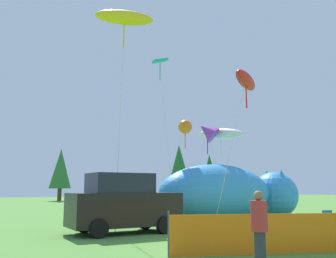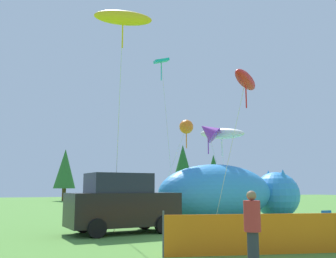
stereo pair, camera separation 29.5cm
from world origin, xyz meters
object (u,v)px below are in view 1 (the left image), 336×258
folding_chair (331,221)px  parked_car (123,204)px  kite_orange_flower (185,127)px  kite_red_lizard (246,81)px  kite_teal_diamond (160,64)px  kite_purple_delta (207,131)px  inflatable_cat (231,195)px  kite_white_ghost (221,134)px  spectator_in_black_shirt (259,226)px  kite_yellow_hero (124,18)px

folding_chair → parked_car: bearing=-125.0°
parked_car → kite_orange_flower: size_ratio=0.76×
kite_red_lizard → kite_teal_diamond: kite_teal_diamond is taller
kite_orange_flower → kite_purple_delta: bearing=-76.6°
parked_car → kite_purple_delta: (5.90, 3.91, 3.73)m
kite_orange_flower → inflatable_cat: bearing=-70.3°
inflatable_cat → kite_orange_flower: size_ratio=1.61×
parked_car → folding_chair: size_ratio=4.76×
folding_chair → inflatable_cat: 6.61m
kite_white_ghost → kite_orange_flower: bearing=123.9°
kite_red_lizard → kite_orange_flower: bearing=91.9°
folding_chair → spectator_in_black_shirt: spectator_in_black_shirt is taller
kite_purple_delta → kite_teal_diamond: (-1.55, 3.23, 4.70)m
inflatable_cat → spectator_in_black_shirt: size_ratio=5.56×
kite_yellow_hero → kite_orange_flower: 8.82m
kite_yellow_hero → parked_car: bearing=42.7°
inflatable_cat → kite_purple_delta: kite_purple_delta is taller
kite_white_ghost → kite_purple_delta: 0.85m
kite_purple_delta → folding_chair: bearing=-85.0°
inflatable_cat → kite_orange_flower: kite_orange_flower is taller
parked_car → kite_orange_flower: (5.44, 5.82, 4.21)m
inflatable_cat → kite_yellow_hero: size_ratio=1.02×
parked_car → kite_white_ghost: (6.74, 3.89, 3.62)m
kite_purple_delta → kite_teal_diamond: bearing=115.7°
kite_yellow_hero → kite_purple_delta: (6.05, 4.05, -3.79)m
kite_yellow_hero → kite_purple_delta: bearing=33.8°
inflatable_cat → kite_white_ghost: size_ratio=1.76×
parked_car → kite_orange_flower: bearing=40.8°
inflatable_cat → kite_yellow_hero: kite_yellow_hero is taller
kite_yellow_hero → kite_teal_diamond: (4.49, 7.27, 0.91)m
parked_car → spectator_in_black_shirt: 7.35m
spectator_in_black_shirt → kite_purple_delta: bearing=66.2°
kite_white_ghost → kite_yellow_hero: bearing=-149.7°
kite_orange_flower → kite_purple_delta: (0.45, -1.91, -0.47)m
kite_white_ghost → kite_yellow_hero: size_ratio=0.58×
kite_white_ghost → kite_yellow_hero: (-6.89, -4.03, 3.90)m
inflatable_cat → kite_teal_diamond: bearing=104.8°
kite_red_lizard → kite_white_ghost: kite_red_lizard is taller
kite_orange_flower → kite_teal_diamond: (-1.10, 1.31, 4.22)m
folding_chair → inflatable_cat: (-0.01, 6.56, 0.79)m
kite_red_lizard → kite_yellow_hero: bearing=178.6°
folding_chair → kite_purple_delta: bearing=-179.7°
kite_orange_flower → spectator_in_black_shirt: bearing=-108.9°
inflatable_cat → kite_purple_delta: 3.77m
spectator_in_black_shirt → kite_teal_diamond: bearing=76.8°
kite_yellow_hero → kite_teal_diamond: size_ratio=0.91×
spectator_in_black_shirt → kite_purple_delta: kite_purple_delta is taller
folding_chair → inflatable_cat: size_ratio=0.10×
folding_chair → spectator_in_black_shirt: bearing=-63.2°
kite_teal_diamond → kite_yellow_hero: bearing=-121.7°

